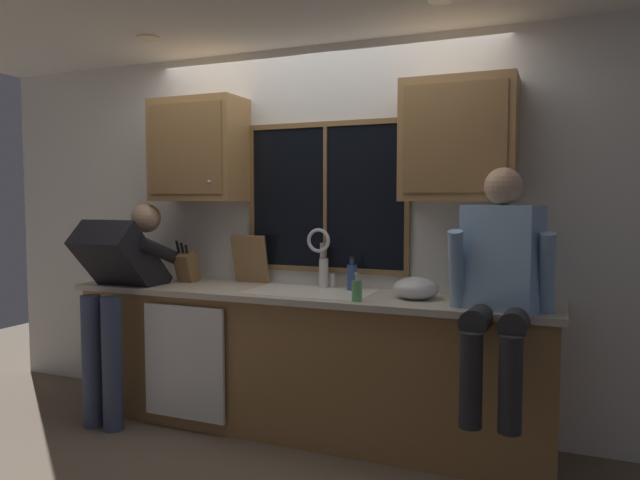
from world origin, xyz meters
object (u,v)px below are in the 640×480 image
person_standing (120,284)px  soap_dispenser (357,290)px  cutting_board (250,259)px  mixing_bowl (416,288)px  bottle_tall_clear (352,277)px  person_sitting_on_counter (500,278)px  bottle_green_glass (324,272)px  knife_block (187,267)px

person_standing → soap_dispenser: size_ratio=8.67×
cutting_board → soap_dispenser: 1.05m
mixing_bowl → bottle_tall_clear: bearing=161.1°
person_sitting_on_counter → bottle_tall_clear: 1.06m
person_sitting_on_counter → cutting_board: (-1.75, 0.48, -0.01)m
cutting_board → bottle_green_glass: bearing=-0.8°
knife_block → bottle_green_glass: bearing=7.1°
mixing_bowl → person_sitting_on_counter: bearing=-29.0°
person_sitting_on_counter → bottle_tall_clear: size_ratio=5.78×
mixing_bowl → bottle_green_glass: 0.70m
soap_dispenser → bottle_green_glass: bottle_green_glass is taller
bottle_green_glass → soap_dispenser: bearing=-48.1°
cutting_board → bottle_tall_clear: bearing=-3.4°
person_sitting_on_counter → knife_block: (-2.19, 0.35, -0.08)m
cutting_board → mixing_bowl: 1.26m
person_standing → mixing_bowl: (1.98, 0.29, 0.05)m
knife_block → soap_dispenser: bearing=-12.1°
person_sitting_on_counter → knife_block: bearing=170.9°
mixing_bowl → bottle_green_glass: bearing=163.8°
mixing_bowl → bottle_tall_clear: size_ratio=1.24×
person_standing → soap_dispenser: 1.69m
mixing_bowl → knife_block: bearing=177.6°
person_sitting_on_counter → bottle_green_glass: size_ratio=4.91×
person_standing → knife_block: size_ratio=4.61×
mixing_bowl → bottle_tall_clear: (-0.46, 0.16, 0.03)m
person_sitting_on_counter → cutting_board: person_sitting_on_counter is taller
person_standing → knife_block: (0.30, 0.36, 0.10)m
knife_block → cutting_board: cutting_board is taller
person_standing → soap_dispenser: (1.69, 0.06, 0.05)m
knife_block → soap_dispenser: 1.42m
person_sitting_on_counter → bottle_green_glass: person_sitting_on_counter is taller
person_sitting_on_counter → bottle_tall_clear: bearing=155.6°
person_sitting_on_counter → bottle_green_glass: bearing=158.0°
person_standing → cutting_board: size_ratio=4.29×
bottle_green_glass → bottle_tall_clear: (0.21, -0.04, -0.02)m
person_standing → knife_block: 0.48m
cutting_board → soap_dispenser: size_ratio=2.02×
knife_block → bottle_green_glass: 1.02m
person_standing → knife_block: person_standing is taller
cutting_board → mixing_bowl: cutting_board is taller
bottle_tall_clear → person_standing: bearing=-163.6°
mixing_bowl → soap_dispenser: (-0.29, -0.23, 0.00)m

